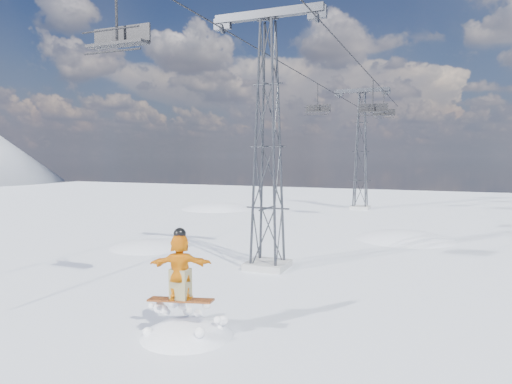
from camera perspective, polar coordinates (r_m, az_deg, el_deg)
ground at (r=14.57m, az=-13.41°, el=-16.03°), size 120.00×120.00×0.00m
snow_terrain at (r=37.70m, az=0.62°, el=-18.38°), size 39.00×37.00×22.00m
lift_tower_near at (r=20.37m, az=1.48°, el=5.60°), size 5.20×1.80×11.43m
lift_tower_far at (r=44.63m, az=12.99°, el=4.90°), size 5.20×1.80×11.43m
haul_cables at (r=31.91m, az=9.10°, el=14.88°), size 4.46×51.00×0.06m
lift_chair_near at (r=15.52m, az=-16.81°, el=17.99°), size 2.12×0.61×2.62m
lift_chair_mid at (r=36.18m, az=14.38°, el=10.04°), size 2.22×0.64×2.75m
lift_chair_far at (r=37.53m, az=7.72°, el=10.24°), size 2.02×0.58×2.50m
lift_chair_extra at (r=42.97m, az=15.67°, el=9.49°), size 1.94×0.56×2.41m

